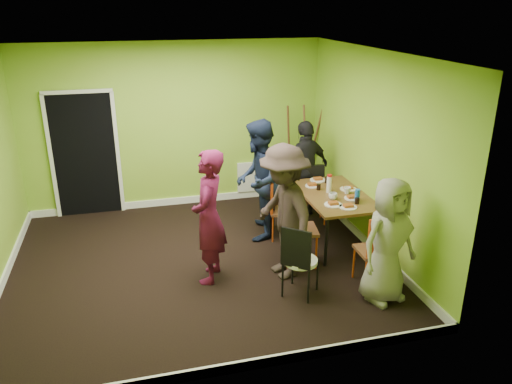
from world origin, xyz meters
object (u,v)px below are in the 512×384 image
at_px(chair_left_near, 294,223).
at_px(chair_left_far, 277,205).
at_px(thermos, 329,185).
at_px(dining_table, 334,198).
at_px(blue_bottle, 357,195).
at_px(easel, 302,152).
at_px(person_left_far, 258,180).
at_px(orange_bottle, 328,186).
at_px(person_front_end, 388,241).
at_px(person_left_near, 284,212).
at_px(chair_back_end, 313,182).
at_px(person_standing, 209,217).
at_px(person_back_end, 305,169).
at_px(chair_bentwood, 299,258).
at_px(chair_front_end, 377,247).

bearing_deg(chair_left_near, chair_left_far, -172.10).
bearing_deg(thermos, chair_left_near, -140.98).
bearing_deg(dining_table, blue_bottle, -59.96).
relative_size(chair_left_near, easel, 0.62).
bearing_deg(person_left_far, easel, 160.29).
height_order(orange_bottle, person_front_end, person_front_end).
height_order(thermos, person_front_end, person_front_end).
height_order(easel, orange_bottle, easel).
bearing_deg(person_left_near, chair_back_end, 138.02).
distance_m(orange_bottle, person_left_far, 1.05).
distance_m(blue_bottle, person_standing, 2.16).
distance_m(dining_table, person_back_end, 1.05).
relative_size(chair_left_near, person_back_end, 0.67).
bearing_deg(person_back_end, dining_table, 70.78).
xyz_separation_m(chair_left_near, person_standing, (-1.16, -0.11, 0.26)).
height_order(chair_back_end, orange_bottle, chair_back_end).
bearing_deg(person_front_end, dining_table, 72.84).
distance_m(chair_bentwood, blue_bottle, 1.56).
relative_size(easel, blue_bottle, 9.75).
relative_size(chair_left_far, chair_left_near, 0.86).
distance_m(dining_table, person_standing, 2.05).
distance_m(chair_left_near, person_front_end, 1.36).
bearing_deg(person_standing, thermos, 131.10).
height_order(chair_bentwood, thermos, thermos).
xyz_separation_m(chair_back_end, person_left_near, (-1.01, -1.62, 0.25)).
xyz_separation_m(chair_front_end, person_standing, (-1.96, 0.72, 0.31)).
height_order(chair_back_end, easel, easel).
height_order(thermos, blue_bottle, thermos).
relative_size(person_left_near, person_back_end, 1.10).
bearing_deg(person_front_end, thermos, 74.74).
height_order(chair_bentwood, easel, easel).
relative_size(chair_back_end, person_left_near, 0.51).
xyz_separation_m(dining_table, chair_back_end, (-0.00, 0.87, -0.06)).
bearing_deg(orange_bottle, thermos, -108.27).
relative_size(chair_bentwood, person_left_far, 0.52).
distance_m(chair_bentwood, orange_bottle, 1.84).
bearing_deg(chair_left_near, chair_front_end, 53.35).
distance_m(person_left_far, person_front_end, 2.30).
relative_size(dining_table, person_left_far, 0.83).
bearing_deg(chair_left_far, person_left_far, -106.46).
relative_size(person_standing, person_front_end, 1.13).
relative_size(chair_front_end, blue_bottle, 5.55).
bearing_deg(chair_left_near, chair_bentwood, -5.09).
distance_m(blue_bottle, person_left_far, 1.46).
height_order(chair_left_near, thermos, chair_left_near).
bearing_deg(chair_left_far, chair_left_near, 6.65).
bearing_deg(thermos, person_standing, -159.63).
bearing_deg(person_standing, person_back_end, 152.15).
bearing_deg(person_standing, person_front_end, 83.69).
height_order(thermos, person_standing, person_standing).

